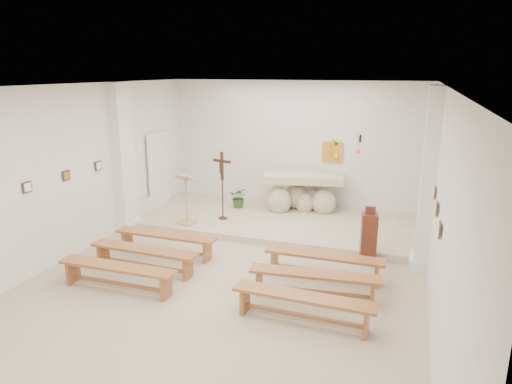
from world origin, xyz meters
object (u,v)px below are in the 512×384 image
at_px(altar, 302,195).
at_px(crucifix_stand, 222,181).
at_px(donation_pedestal, 369,237).
at_px(bench_left_second, 144,254).
at_px(bench_right_front, 324,260).
at_px(bench_right_third, 303,302).
at_px(bench_left_front, 166,239).
at_px(bench_left_third, 117,271).
at_px(lectern, 186,199).
at_px(bench_right_second, 315,279).

height_order(altar, crucifix_stand, crucifix_stand).
relative_size(altar, donation_pedestal, 1.89).
bearing_deg(bench_left_second, bench_right_front, 15.57).
bearing_deg(bench_right_front, crucifix_stand, 143.29).
xyz_separation_m(crucifix_stand, bench_right_third, (2.97, -3.86, -0.78)).
xyz_separation_m(crucifix_stand, bench_left_front, (-0.36, -2.20, -0.78)).
height_order(bench_right_front, bench_left_third, same).
bearing_deg(bench_right_front, bench_left_front, 179.73).
distance_m(crucifix_stand, bench_left_second, 3.15).
bearing_deg(bench_left_front, donation_pedestal, 15.18).
xyz_separation_m(bench_left_second, bench_left_third, (0.00, -0.83, 0.00)).
height_order(lectern, bench_left_third, lectern).
bearing_deg(bench_left_front, altar, 60.55).
xyz_separation_m(altar, bench_right_second, (1.28, -4.38, -0.21)).
height_order(donation_pedestal, bench_left_third, donation_pedestal).
bearing_deg(crucifix_stand, lectern, -121.54).
relative_size(lectern, donation_pedestal, 1.08).
distance_m(bench_left_front, bench_left_second, 0.83).
relative_size(donation_pedestal, bench_right_front, 0.52).
relative_size(bench_left_front, bench_left_third, 1.00).
bearing_deg(lectern, bench_right_third, -35.38).
bearing_deg(bench_right_third, bench_right_front, 91.73).
distance_m(bench_left_third, bench_right_third, 3.33).
bearing_deg(bench_right_front, altar, 109.62).
xyz_separation_m(altar, bench_left_front, (-2.05, -3.55, -0.21)).
height_order(donation_pedestal, bench_right_second, donation_pedestal).
height_order(bench_left_front, bench_left_third, same).
height_order(lectern, bench_right_second, lectern).
bearing_deg(lectern, altar, 46.25).
relative_size(lectern, crucifix_stand, 0.74).
distance_m(bench_right_second, bench_left_third, 3.43).
xyz_separation_m(altar, bench_left_second, (-2.05, -4.38, -0.21)).
bearing_deg(bench_left_third, lectern, 95.11).
height_order(bench_right_second, bench_left_third, same).
bearing_deg(bench_left_second, crucifix_stand, 84.81).
height_order(crucifix_stand, bench_left_front, crucifix_stand).
relative_size(bench_left_front, bench_right_front, 1.00).
bearing_deg(altar, bench_right_second, -85.63).
height_order(bench_left_third, bench_right_third, same).
relative_size(bench_left_second, bench_right_second, 0.99).
xyz_separation_m(crucifix_stand, bench_left_third, (-0.36, -3.86, -0.78)).
xyz_separation_m(lectern, donation_pedestal, (4.34, -0.50, -0.26)).
distance_m(bench_right_second, bench_right_third, 0.83).
distance_m(altar, bench_right_front, 3.78).
bearing_deg(bench_left_front, bench_right_third, -26.11).
height_order(crucifix_stand, bench_left_second, crucifix_stand).
relative_size(altar, lectern, 1.74).
bearing_deg(crucifix_stand, bench_left_second, -82.03).
xyz_separation_m(altar, donation_pedestal, (1.98, -2.50, -0.05)).
xyz_separation_m(bench_right_second, bench_right_third, (0.00, -0.83, 0.00)).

